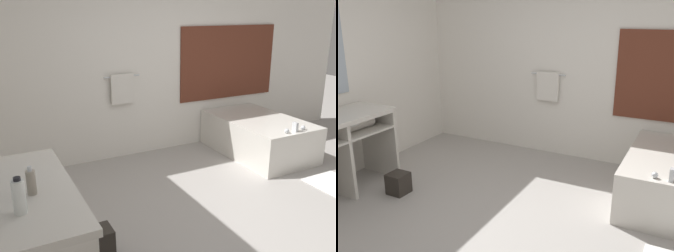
{
  "view_description": "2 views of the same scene",
  "coord_description": "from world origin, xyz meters",
  "views": [
    {
      "loc": [
        -2.05,
        -2.52,
        2.01
      ],
      "look_at": [
        -0.32,
        0.79,
        0.84
      ],
      "focal_mm": 40.0,
      "sensor_mm": 36.0,
      "label": 1
    },
    {
      "loc": [
        1.58,
        -2.66,
        1.97
      ],
      "look_at": [
        -0.26,
        0.83,
        0.76
      ],
      "focal_mm": 40.0,
      "sensor_mm": 36.0,
      "label": 2
    }
  ],
  "objects": [
    {
      "name": "bathtub",
      "position": [
        1.46,
        1.41,
        0.29
      ],
      "size": [
        0.96,
        1.56,
        0.64
      ],
      "color": "silver",
      "rests_on": "ground_plane"
    },
    {
      "name": "wall_back_with_blinds",
      "position": [
        0.05,
        2.23,
        1.34
      ],
      "size": [
        7.4,
        0.13,
        2.7
      ],
      "color": "white",
      "rests_on": "ground_plane"
    },
    {
      "name": "ground_plane",
      "position": [
        0.0,
        0.0,
        0.0
      ],
      "size": [
        16.0,
        16.0,
        0.0
      ],
      "primitive_type": "plane",
      "color": "#A8A39E",
      "rests_on": "ground"
    },
    {
      "name": "waste_bin",
      "position": [
        -1.29,
        0.18,
        0.12
      ],
      "size": [
        0.21,
        0.21,
        0.24
      ],
      "color": "#2D2823",
      "rests_on": "ground_plane"
    }
  ]
}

